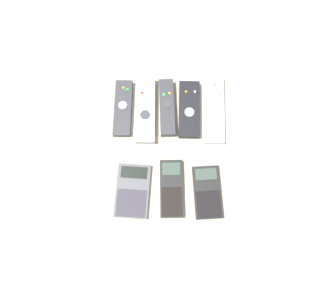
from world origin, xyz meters
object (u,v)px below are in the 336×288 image
remote_4 (213,110)px  calculator_1 (171,188)px  remote_1 (145,110)px  remote_3 (188,109)px  remote_2 (166,108)px  calculator_0 (132,191)px  calculator_2 (206,192)px  remote_0 (122,108)px

remote_4 → calculator_1: remote_4 is taller
remote_1 → remote_3: remote_1 is taller
remote_1 → remote_4: 0.20m
remote_2 → remote_1: bearing=-174.7°
remote_1 → calculator_0: size_ratio=1.31×
calculator_1 → calculator_2: calculator_1 is taller
calculator_1 → calculator_2: 0.10m
remote_0 → remote_3: remote_3 is taller
remote_0 → remote_1: size_ratio=0.86×
calculator_0 → calculator_2: bearing=2.7°
remote_4 → calculator_0: remote_4 is taller
calculator_0 → calculator_1: 0.10m
remote_2 → calculator_1: remote_2 is taller
remote_0 → remote_4: remote_0 is taller
remote_1 → calculator_1: 0.23m
remote_3 → calculator_1: size_ratio=1.08×
remote_2 → calculator_0: 0.25m
remote_4 → calculator_0: bearing=-133.0°
remote_1 → remote_2: remote_1 is taller
remote_4 → calculator_0: size_ratio=1.33×
remote_0 → calculator_1: bearing=-57.9°
remote_0 → remote_1: remote_1 is taller
remote_2 → calculator_1: bearing=-89.2°
remote_2 → calculator_2: bearing=-67.9°
remote_2 → remote_4: size_ratio=0.85×
remote_3 → remote_4: 0.07m
remote_4 → remote_0: bearing=-179.6°
remote_3 → calculator_0: bearing=-122.7°
remote_2 → remote_4: remote_2 is taller
remote_2 → calculator_2: (0.11, -0.24, -0.01)m
remote_1 → calculator_1: remote_1 is taller
remote_2 → remote_0: bearing=178.1°
remote_2 → remote_4: bearing=-4.9°
remote_0 → calculator_1: remote_0 is taller
remote_3 → remote_4: remote_3 is taller
calculator_1 → remote_2: bearing=92.2°
remote_3 → calculator_2: (0.05, -0.23, -0.00)m
calculator_0 → calculator_1: size_ratio=0.95×
remote_3 → calculator_1: 0.23m
calculator_2 → calculator_1: bearing=171.0°
remote_1 → calculator_2: (0.17, -0.23, -0.01)m
calculator_0 → calculator_2: (0.20, -0.00, -0.00)m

